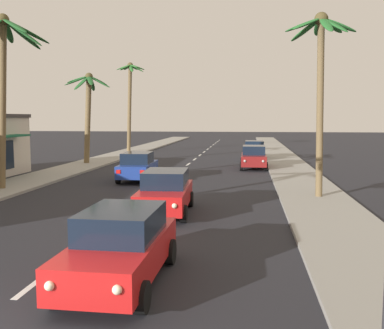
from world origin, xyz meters
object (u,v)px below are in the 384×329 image
at_px(sedan_third_in_queue, 165,192).
at_px(sedan_lead_at_stop_bar, 121,246).
at_px(palm_left_farthest, 130,91).
at_px(palm_right_second, 320,62).
at_px(palm_left_second, 3,61).
at_px(sedan_parked_nearest_kerb, 254,157).
at_px(palm_left_third, 88,103).
at_px(sedan_oncoming_far, 138,166).
at_px(sedan_parked_mid_kerb, 254,150).

bearing_deg(sedan_third_in_queue, sedan_lead_at_stop_bar, -87.18).
bearing_deg(palm_left_farthest, palm_right_second, -58.17).
bearing_deg(palm_left_second, sedan_third_in_queue, -24.57).
distance_m(sedan_parked_nearest_kerb, palm_left_second, 17.96).
height_order(sedan_lead_at_stop_bar, palm_left_second, palm_left_second).
height_order(sedan_parked_nearest_kerb, palm_left_third, palm_left_third).
bearing_deg(sedan_lead_at_stop_bar, sedan_oncoming_far, 103.11).
bearing_deg(sedan_third_in_queue, sedan_parked_mid_kerb, 80.53).
bearing_deg(palm_right_second, sedan_oncoming_far, 153.64).
xyz_separation_m(sedan_parked_mid_kerb, palm_left_farthest, (-13.17, 6.76, 5.66)).
distance_m(palm_left_second, palm_right_second, 15.25).
bearing_deg(sedan_lead_at_stop_bar, palm_left_second, 129.60).
xyz_separation_m(sedan_third_in_queue, palm_left_farthest, (-9.43, 29.17, 5.66)).
bearing_deg(palm_right_second, sedan_third_in_queue, -148.79).
distance_m(sedan_parked_mid_kerb, palm_left_farthest, 15.85).
bearing_deg(palm_left_farthest, palm_left_second, -88.88).
height_order(sedan_parked_nearest_kerb, sedan_parked_mid_kerb, same).
height_order(sedan_parked_mid_kerb, palm_left_second, palm_left_second).
bearing_deg(sedan_parked_mid_kerb, palm_right_second, -82.13).
bearing_deg(palm_right_second, palm_left_third, 140.76).
height_order(sedan_oncoming_far, sedan_parked_mid_kerb, same).
bearing_deg(sedan_lead_at_stop_bar, sedan_parked_mid_kerb, 83.46).
distance_m(sedan_lead_at_stop_bar, sedan_parked_nearest_kerb, 23.02).
xyz_separation_m(sedan_third_in_queue, palm_left_third, (-9.35, 16.61, 4.04)).
bearing_deg(palm_left_third, sedan_third_in_queue, -60.62).
height_order(sedan_lead_at_stop_bar, palm_right_second, palm_right_second).
height_order(sedan_parked_mid_kerb, palm_left_farthest, palm_left_farthest).
relative_size(sedan_lead_at_stop_bar, sedan_oncoming_far, 0.99).
relative_size(sedan_lead_at_stop_bar, sedan_parked_nearest_kerb, 1.00).
bearing_deg(sedan_parked_mid_kerb, sedan_lead_at_stop_bar, -96.54).
relative_size(sedan_oncoming_far, palm_left_second, 0.51).
relative_size(sedan_oncoming_far, palm_left_farthest, 0.47).
xyz_separation_m(sedan_oncoming_far, palm_left_farthest, (-6.11, 20.58, 5.66)).
bearing_deg(palm_left_farthest, sedan_lead_at_stop_bar, -74.93).
xyz_separation_m(sedan_parked_nearest_kerb, palm_left_farthest, (-13.02, 13.53, 5.66)).
bearing_deg(sedan_third_in_queue, sedan_parked_nearest_kerb, 77.06).
relative_size(sedan_lead_at_stop_bar, sedan_third_in_queue, 0.99).
xyz_separation_m(sedan_third_in_queue, sedan_oncoming_far, (-3.31, 8.59, 0.00)).
height_order(sedan_parked_nearest_kerb, palm_left_second, palm_left_second).
height_order(sedan_lead_at_stop_bar, sedan_third_in_queue, same).
bearing_deg(sedan_parked_mid_kerb, sedan_parked_nearest_kerb, -91.21).
relative_size(palm_left_second, palm_left_third, 1.22).
distance_m(sedan_third_in_queue, palm_left_third, 19.48).
xyz_separation_m(sedan_parked_nearest_kerb, palm_right_second, (2.71, -11.82, 5.32)).
bearing_deg(sedan_oncoming_far, sedan_lead_at_stop_bar, -76.89).
bearing_deg(sedan_parked_nearest_kerb, sedan_third_in_queue, -102.94).
xyz_separation_m(sedan_lead_at_stop_bar, sedan_parked_nearest_kerb, (3.24, 22.79, 0.00)).
relative_size(sedan_parked_nearest_kerb, palm_left_second, 0.51).
height_order(palm_left_third, palm_right_second, palm_right_second).
bearing_deg(palm_left_second, sedan_parked_nearest_kerb, 42.69).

